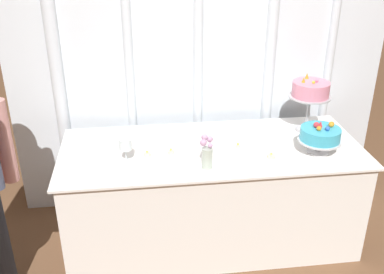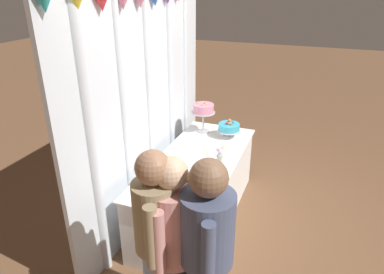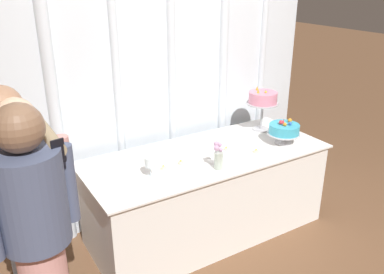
{
  "view_description": "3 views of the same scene",
  "coord_description": "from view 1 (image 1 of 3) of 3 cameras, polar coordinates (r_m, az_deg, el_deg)",
  "views": [
    {
      "loc": [
        -0.47,
        -2.49,
        2.08
      ],
      "look_at": [
        -0.14,
        0.05,
        0.84
      ],
      "focal_mm": 41.96,
      "sensor_mm": 36.0,
      "label": 1
    },
    {
      "loc": [
        -3.04,
        -0.99,
        2.46
      ],
      "look_at": [
        0.03,
        0.17,
        0.96
      ],
      "focal_mm": 32.31,
      "sensor_mm": 36.0,
      "label": 2
    },
    {
      "loc": [
        -1.64,
        -2.34,
        2.08
      ],
      "look_at": [
        -0.13,
        0.13,
        0.89
      ],
      "focal_mm": 37.79,
      "sensor_mm": 36.0,
      "label": 3
    }
  ],
  "objects": [
    {
      "name": "wine_glass",
      "position": [
        2.77,
        -8.48,
        -1.0
      ],
      "size": [
        0.08,
        0.08,
        0.15
      ],
      "color": "silver",
      "rests_on": "cake_table"
    },
    {
      "name": "cake_table",
      "position": [
        3.14,
        2.4,
        -7.26
      ],
      "size": [
        1.98,
        0.83,
        0.73
      ],
      "color": "white",
      "rests_on": "ground_plane"
    },
    {
      "name": "draped_curtain",
      "position": [
        3.24,
        0.67,
        14.16
      ],
      "size": [
        2.78,
        0.16,
        2.65
      ],
      "color": "silver",
      "rests_on": "ground_plane"
    },
    {
      "name": "tealight_near_left",
      "position": [
        2.88,
        -2.71,
        -1.91
      ],
      "size": [
        0.04,
        0.04,
        0.04
      ],
      "color": "beige",
      "rests_on": "cake_table"
    },
    {
      "name": "tealight_far_right",
      "position": [
        2.87,
        10.02,
        -2.42
      ],
      "size": [
        0.05,
        0.05,
        0.04
      ],
      "color": "beige",
      "rests_on": "cake_table"
    },
    {
      "name": "tealight_near_right",
      "position": [
        2.97,
        5.87,
        -1.14
      ],
      "size": [
        0.04,
        0.04,
        0.03
      ],
      "color": "beige",
      "rests_on": "cake_table"
    },
    {
      "name": "cake_display_nearright",
      "position": [
        3.2,
        14.82,
        5.6
      ],
      "size": [
        0.29,
        0.29,
        0.4
      ],
      "color": "#B2B2B7",
      "rests_on": "cake_table"
    },
    {
      "name": "tealight_far_left",
      "position": [
        2.86,
        -5.73,
        -2.19
      ],
      "size": [
        0.05,
        0.05,
        0.04
      ],
      "color": "beige",
      "rests_on": "cake_table"
    },
    {
      "name": "flower_vase",
      "position": [
        2.67,
        1.91,
        -2.05
      ],
      "size": [
        0.08,
        0.07,
        0.22
      ],
      "color": "#B2C1B2",
      "rests_on": "cake_table"
    },
    {
      "name": "ground_plane",
      "position": [
        3.28,
        2.57,
        -13.58
      ],
      "size": [
        24.0,
        24.0,
        0.0
      ],
      "primitive_type": "plane",
      "color": "brown"
    },
    {
      "name": "cake_display_nearleft",
      "position": [
        2.95,
        15.98,
        0.21
      ],
      "size": [
        0.28,
        0.28,
        0.21
      ],
      "color": "silver",
      "rests_on": "cake_table"
    }
  ]
}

